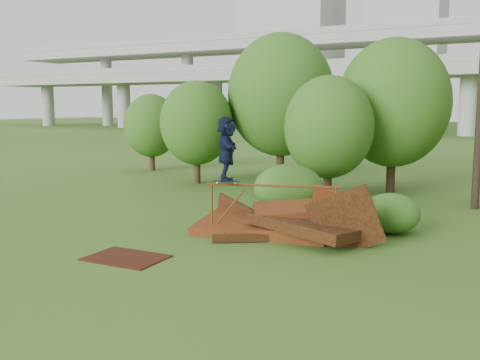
% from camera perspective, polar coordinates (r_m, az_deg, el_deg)
% --- Properties ---
extents(ground, '(240.00, 240.00, 0.00)m').
position_cam_1_polar(ground, '(13.55, -1.00, -7.98)').
color(ground, '#2D5116').
rests_on(ground, ground).
extents(scrap_pile, '(5.81, 3.44, 2.12)m').
position_cam_1_polar(scrap_pile, '(15.58, 4.70, -4.61)').
color(scrap_pile, '#3F160B').
rests_on(scrap_pile, ground).
extents(grind_rail, '(3.70, 1.25, 1.48)m').
position_cam_1_polar(grind_rail, '(15.31, 3.48, -1.68)').
color(grind_rail, '#64360F').
rests_on(grind_rail, ground).
extents(skateboard, '(0.77, 0.42, 0.08)m').
position_cam_1_polar(skateboard, '(15.46, -1.43, -0.14)').
color(skateboard, black).
rests_on(skateboard, grind_rail).
extents(skater, '(1.33, 1.78, 1.86)m').
position_cam_1_polar(skater, '(15.35, -1.44, 3.36)').
color(skater, black).
rests_on(skater, skateboard).
extents(flat_plate, '(1.91, 1.39, 0.03)m').
position_cam_1_polar(flat_plate, '(13.53, -12.06, -8.11)').
color(flat_plate, '#35150B').
rests_on(flat_plate, ground).
extents(tree_0, '(3.48, 3.48, 4.90)m').
position_cam_1_polar(tree_0, '(25.55, -4.67, 6.07)').
color(tree_0, black).
rests_on(tree_0, ground).
extents(tree_1, '(5.18, 5.18, 7.20)m').
position_cam_1_polar(tree_1, '(26.35, 4.38, 9.01)').
color(tree_1, black).
rests_on(tree_1, ground).
extents(tree_2, '(3.47, 3.47, 4.89)m').
position_cam_1_polar(tree_2, '(21.03, 9.44, 5.57)').
color(tree_2, black).
rests_on(tree_2, ground).
extents(tree_3, '(4.72, 4.72, 6.55)m').
position_cam_1_polar(tree_3, '(23.65, 16.06, 7.90)').
color(tree_3, black).
rests_on(tree_3, ground).
extents(tree_6, '(3.14, 3.14, 4.39)m').
position_cam_1_polar(tree_6, '(31.12, -9.44, 5.73)').
color(tree_6, black).
rests_on(tree_6, ground).
extents(shrub_left, '(2.48, 2.29, 1.72)m').
position_cam_1_polar(shrub_left, '(18.60, 5.22, -0.93)').
color(shrub_left, '#244C14').
rests_on(shrub_left, ground).
extents(shrub_right, '(1.67, 1.53, 1.18)m').
position_cam_1_polar(shrub_right, '(16.29, 15.84, -3.42)').
color(shrub_right, '#244C14').
rests_on(shrub_right, ground).
extents(freeway_overpass, '(160.00, 15.00, 13.70)m').
position_cam_1_polar(freeway_overpass, '(74.87, 23.65, 12.35)').
color(freeway_overpass, gray).
rests_on(freeway_overpass, ground).
extents(building_left, '(18.00, 16.00, 35.00)m').
position_cam_1_polar(building_left, '(116.08, 5.56, 14.73)').
color(building_left, '#9E9E99').
rests_on(building_left, ground).
extents(building_right, '(14.00, 14.00, 28.00)m').
position_cam_1_polar(building_right, '(116.03, 17.26, 12.68)').
color(building_right, '#9E9E99').
rests_on(building_right, ground).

